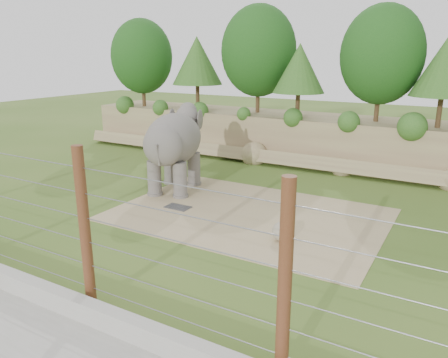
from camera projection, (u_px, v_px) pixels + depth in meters
The scene contains 8 objects.
ground at pixel (194, 240), 14.46m from camera, with size 90.00×90.00×0.00m, color #40621F.
back_embankment at pixel (332, 91), 23.63m from camera, with size 30.00×5.52×8.77m.
dirt_patch at pixel (248, 214), 16.72m from camera, with size 10.00×7.00×0.02m, color tan.
drain_grate at pixel (178, 207), 17.43m from camera, with size 1.00×0.60×0.03m, color #262628.
elephant at pixel (174, 151), 19.27m from camera, with size 1.91×4.47×3.61m, color #67615B, non-canonical shape.
stone_ball at pixel (282, 231), 14.27m from camera, with size 0.64×0.64×0.64m, color gray.
retaining_wall at pixel (75, 306), 10.23m from camera, with size 26.00×0.35×0.50m, color #A5A299.
barrier_fence at pixel (85, 229), 10.16m from camera, with size 20.26×0.26×4.00m.
Camera 1 is at (7.53, -11.05, 5.95)m, focal length 35.00 mm.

